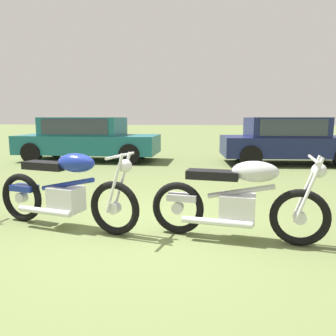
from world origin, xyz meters
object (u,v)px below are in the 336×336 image
car_teal (87,137)px  car_navy (287,138)px  motorcycle_blue (66,191)px  motorcycle_silver (238,200)px

car_teal → car_navy: size_ratio=1.10×
motorcycle_blue → car_teal: 6.83m
car_navy → motorcycle_silver: bearing=-111.7°
motorcycle_silver → car_navy: car_navy is taller
motorcycle_blue → motorcycle_silver: (2.16, -0.10, -0.01)m
motorcycle_blue → car_teal: bearing=122.8°
motorcycle_blue → motorcycle_silver: bearing=10.2°
motorcycle_blue → car_teal: size_ratio=0.46×
motorcycle_blue → car_teal: (-2.34, 6.41, 0.31)m
motorcycle_blue → car_navy: size_ratio=0.50×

